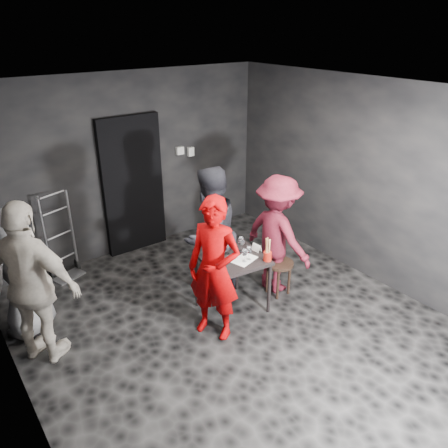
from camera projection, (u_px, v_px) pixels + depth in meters
floor at (230, 324)px, 5.25m from camera, size 4.50×5.00×0.02m
ceiling at (232, 92)px, 4.10m from camera, size 4.50×5.00×0.02m
wall_back at (129, 166)px, 6.50m from camera, size 4.50×0.04×2.70m
wall_left at (6, 293)px, 3.46m from camera, size 0.04×5.00×2.70m
wall_right at (363, 181)px, 5.89m from camera, size 0.04×5.00×2.70m
doorway at (133, 186)px, 6.58m from camera, size 0.95×0.10×2.10m
wallbox_upper at (180, 151)px, 6.87m from camera, size 0.12×0.06×0.12m
wallbox_lower at (191, 152)px, 7.00m from camera, size 0.10×0.06×0.14m
hand_truck at (65, 261)px, 6.16m from camera, size 0.41×0.35×1.24m
tasting_table at (233, 264)px, 5.26m from camera, size 0.72×0.72×0.75m
stool at (279, 268)px, 5.69m from camera, size 0.37×0.37×0.47m
server_red at (214, 261)px, 4.73m from camera, size 0.72×0.82×1.89m
woman_black at (210, 224)px, 5.42m from camera, size 1.11×0.81×2.04m
man_maroon at (278, 231)px, 5.62m from camera, size 0.60×1.13×1.69m
bystander_cream at (29, 269)px, 4.29m from camera, size 1.28×1.38×2.18m
bystander_grey at (19, 271)px, 4.82m from camera, size 0.88×0.80×1.60m
tasting_mat at (244, 260)px, 5.15m from camera, size 0.35×0.28×0.00m
wine_glass_a at (220, 256)px, 5.00m from camera, size 0.09×0.09×0.22m
wine_glass_b at (212, 252)px, 5.13m from camera, size 0.08×0.08×0.18m
wine_glass_c at (227, 247)px, 5.24m from camera, size 0.09×0.09×0.20m
wine_glass_d at (244, 255)px, 5.07m from camera, size 0.09×0.09×0.18m
wine_glass_e at (249, 252)px, 5.12m from camera, size 0.08×0.08×0.19m
wine_glass_f at (241, 244)px, 5.28m from camera, size 0.10×0.10×0.21m
wine_bottle at (213, 253)px, 5.06m from camera, size 0.07×0.07×0.29m
breadstick_cup at (268, 250)px, 5.08m from camera, size 0.10×0.10×0.31m
reserved_card at (256, 248)px, 5.32m from camera, size 0.09×0.13×0.09m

